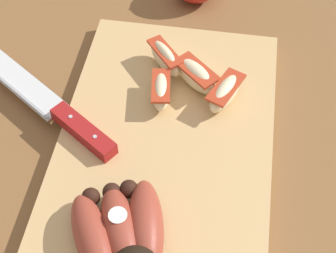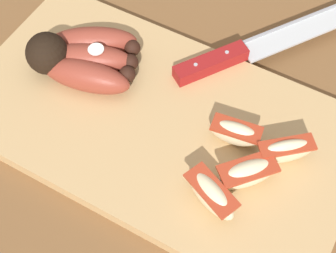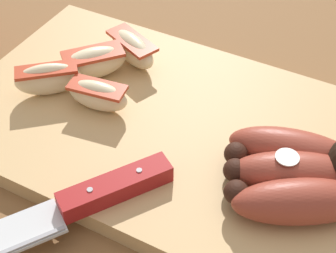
{
  "view_description": "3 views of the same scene",
  "coord_description": "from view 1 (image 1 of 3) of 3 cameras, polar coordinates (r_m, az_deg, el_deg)",
  "views": [
    {
      "loc": [
        0.35,
        0.06,
        0.54
      ],
      "look_at": [
        -0.02,
        0.0,
        0.06
      ],
      "focal_mm": 56.46,
      "sensor_mm": 36.0,
      "label": 1
    },
    {
      "loc": [
        -0.17,
        0.28,
        0.52
      ],
      "look_at": [
        -0.03,
        0.02,
        0.04
      ],
      "focal_mm": 52.79,
      "sensor_mm": 36.0,
      "label": 2
    },
    {
      "loc": [
        0.14,
        -0.32,
        0.37
      ],
      "look_at": [
        -0.02,
        -0.02,
        0.03
      ],
      "focal_mm": 54.58,
      "sensor_mm": 36.0,
      "label": 3
    }
  ],
  "objects": [
    {
      "name": "apple_wedge_extra",
      "position": [
        0.72,
        -0.34,
        7.43
      ],
      "size": [
        0.06,
        0.06,
        0.04
      ],
      "color": "beige",
      "rests_on": "cutting_board"
    },
    {
      "name": "ground_plane",
      "position": [
        0.65,
        -0.71,
        -4.65
      ],
      "size": [
        6.0,
        6.0,
        0.0
      ],
      "primitive_type": "plane",
      "color": "brown"
    },
    {
      "name": "apple_wedge_near",
      "position": [
        0.68,
        -0.76,
        3.88
      ],
      "size": [
        0.06,
        0.03,
        0.03
      ],
      "color": "beige",
      "rests_on": "cutting_board"
    },
    {
      "name": "cutting_board",
      "position": [
        0.64,
        -0.79,
        -4.3
      ],
      "size": [
        0.48,
        0.26,
        0.02
      ],
      "primitive_type": "cube",
      "color": "tan",
      "rests_on": "ground_plane"
    },
    {
      "name": "apple_wedge_far",
      "position": [
        0.7,
        3.04,
        5.51
      ],
      "size": [
        0.07,
        0.07,
        0.04
      ],
      "color": "beige",
      "rests_on": "cutting_board"
    },
    {
      "name": "chefs_knife",
      "position": [
        0.69,
        -11.75,
        1.56
      ],
      "size": [
        0.18,
        0.25,
        0.02
      ],
      "color": "silver",
      "rests_on": "cutting_board"
    },
    {
      "name": "apple_wedge_middle",
      "position": [
        0.68,
        6.21,
        3.66
      ],
      "size": [
        0.07,
        0.05,
        0.03
      ],
      "color": "beige",
      "rests_on": "cutting_board"
    },
    {
      "name": "banana_bunch",
      "position": [
        0.56,
        -4.91,
        -12.09
      ],
      "size": [
        0.14,
        0.13,
        0.06
      ],
      "color": "black",
      "rests_on": "cutting_board"
    }
  ]
}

